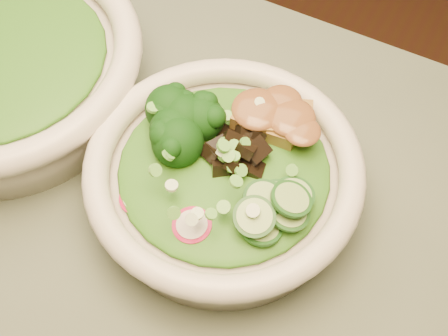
% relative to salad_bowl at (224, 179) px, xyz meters
% --- Properties ---
extents(salad_bowl, '(0.24, 0.24, 0.07)m').
position_rel_salad_bowl_xyz_m(salad_bowl, '(0.00, 0.00, 0.00)').
color(salad_bowl, silver).
rests_on(salad_bowl, dining_table).
extents(lettuce_bed, '(0.18, 0.18, 0.02)m').
position_rel_salad_bowl_xyz_m(lettuce_bed, '(-0.00, 0.00, 0.02)').
color(lettuce_bed, '#295C13').
rests_on(lettuce_bed, salad_bowl).
extents(broccoli_florets, '(0.09, 0.08, 0.04)m').
position_rel_salad_bowl_xyz_m(broccoli_florets, '(-0.05, 0.01, 0.03)').
color(broccoli_florets, black).
rests_on(broccoli_florets, salad_bowl).
extents(radish_slices, '(0.10, 0.07, 0.02)m').
position_rel_salad_bowl_xyz_m(radish_slices, '(-0.01, -0.06, 0.02)').
color(radish_slices, '#A10C39').
rests_on(radish_slices, salad_bowl).
extents(cucumber_slices, '(0.08, 0.08, 0.03)m').
position_rel_salad_bowl_xyz_m(cucumber_slices, '(0.06, -0.02, 0.03)').
color(cucumber_slices, '#8BBB68').
rests_on(cucumber_slices, salad_bowl).
extents(mushroom_heap, '(0.08, 0.08, 0.04)m').
position_rel_salad_bowl_xyz_m(mushroom_heap, '(0.00, 0.01, 0.03)').
color(mushroom_heap, black).
rests_on(mushroom_heap, salad_bowl).
extents(tofu_cubes, '(0.09, 0.08, 0.03)m').
position_rel_salad_bowl_xyz_m(tofu_cubes, '(0.02, 0.05, 0.03)').
color(tofu_cubes, olive).
rests_on(tofu_cubes, salad_bowl).
extents(peanut_sauce, '(0.06, 0.05, 0.01)m').
position_rel_salad_bowl_xyz_m(peanut_sauce, '(0.02, 0.05, 0.04)').
color(peanut_sauce, brown).
rests_on(peanut_sauce, tofu_cubes).
extents(scallion_garnish, '(0.17, 0.17, 0.02)m').
position_rel_salad_bowl_xyz_m(scallion_garnish, '(-0.00, 0.00, 0.04)').
color(scallion_garnish, '#5EAD3D').
rests_on(scallion_garnish, salad_bowl).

